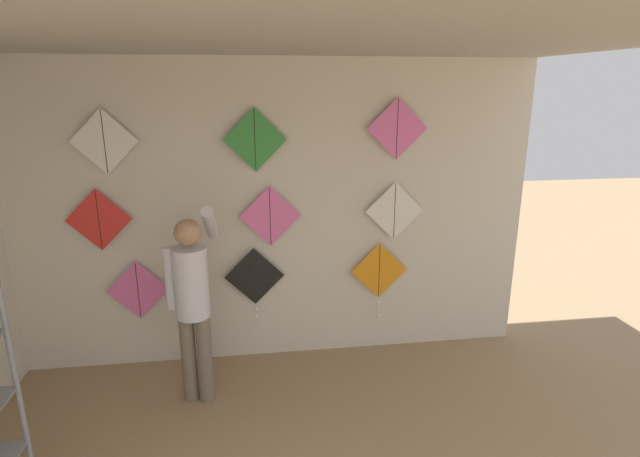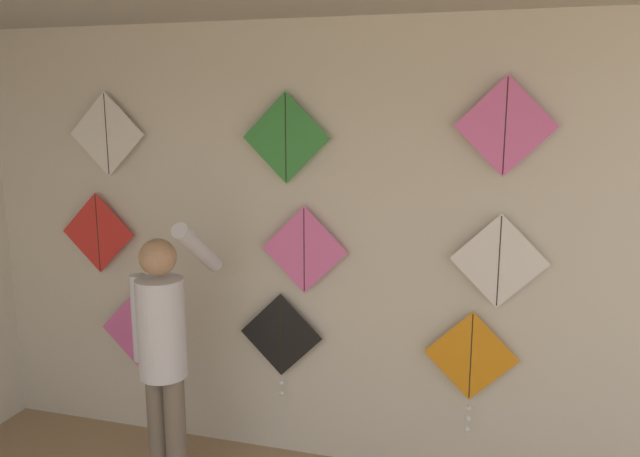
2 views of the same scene
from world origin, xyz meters
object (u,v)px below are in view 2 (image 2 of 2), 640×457
Objects in this scene: shopkeeper at (164,346)px; kite_4 at (304,250)px; kite_0 at (137,330)px; kite_5 at (499,261)px; kite_6 at (107,134)px; kite_1 at (281,339)px; kite_2 at (471,363)px; kite_7 at (286,138)px; kite_8 at (505,126)px; kite_3 at (98,233)px.

shopkeeper is 3.03× the size of kite_4.
kite_0 is 2.46m from kite_5.
kite_1 is at bearing -0.03° from kite_6.
kite_1 is 0.91× the size of kite_2.
kite_7 is (-1.14, 0.00, 1.31)m from kite_2.
kite_8 reaches higher than kite_2.
kite_4 reaches higher than kite_0.
kite_4 is 1.00× the size of kite_6.
kite_8 is (1.26, 0.00, 0.08)m from kite_7.
shopkeeper is 1.97m from kite_5.
kite_5 is at bearing 0.00° from kite_8.
kite_0 is at bearing 180.00° from kite_5.
kite_0 is 1.00× the size of kite_3.
kite_2 is 2.72m from kite_6.
kite_5 is at bearing 0.00° from kite_0.
kite_2 is at bearing -0.02° from kite_3.
kite_7 is 1.27m from kite_8.
kite_5 is 1.44m from kite_7.
kite_4 is at bearing 0.00° from kite_7.
kite_8 is at bearing 0.03° from kite_1.
kite_2 is (1.19, -0.00, -0.02)m from kite_1.
kite_1 is 1.25× the size of kite_7.
kite_0 is at bearing 0.00° from kite_3.
kite_5 reaches higher than kite_4.
kite_0 is at bearing 179.97° from kite_2.
kite_6 reaches higher than kite_3.
kite_1 is at bearing -179.20° from kite_7.
kite_8 is (1.81, 0.60, 1.24)m from shopkeeper.
kite_3 reaches higher than kite_5.
kite_6 reaches higher than kite_2.
kite_2 is 1.74m from kite_7.
kite_1 is at bearing -179.97° from kite_5.
kite_0 is 0.72m from kite_3.
kite_0 is at bearing 146.50° from shopkeeper.
kite_2 is at bearing -0.06° from kite_4.
kite_4 is at bearing 180.00° from kite_8.
kite_5 is at bearing 0.03° from kite_1.
kite_3 is (-2.51, 0.00, 0.64)m from kite_2.
kite_6 reaches higher than kite_7.
kite_7 is at bearing 179.95° from kite_2.
shopkeeper is 3.03× the size of kite_8.
kite_8 reaches higher than kite_0.
kite_6 is at bearing 180.00° from kite_5.
kite_1 is (0.50, 0.60, -0.13)m from shopkeeper.
kite_6 is at bearing 152.94° from shopkeeper.
shopkeeper reaches higher than kite_0.
kite_5 is at bearing 0.00° from kite_4.
kite_7 is at bearing 180.00° from kite_8.
kite_7 is at bearing 0.00° from kite_3.
kite_4 is (1.47, 0.00, -0.02)m from kite_3.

